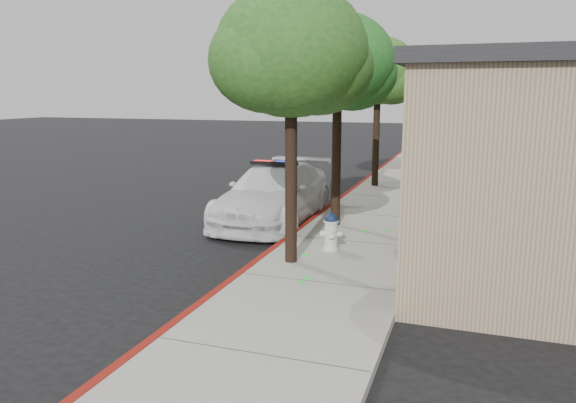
# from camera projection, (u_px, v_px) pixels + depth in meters

# --- Properties ---
(ground) EXTENTS (120.00, 120.00, 0.00)m
(ground) POSITION_uv_depth(u_px,v_px,m) (237.00, 280.00, 10.66)
(ground) COLOR black
(ground) RESTS_ON ground
(sidewalk) EXTENTS (3.20, 60.00, 0.15)m
(sidewalk) POSITION_uv_depth(u_px,v_px,m) (351.00, 244.00, 12.92)
(sidewalk) COLOR gray
(sidewalk) RESTS_ON ground
(red_curb) EXTENTS (0.14, 60.00, 0.16)m
(red_curb) POSITION_uv_depth(u_px,v_px,m) (289.00, 238.00, 13.41)
(red_curb) COLOR maroon
(red_curb) RESTS_ON ground
(clapboard_building) EXTENTS (7.30, 20.89, 4.24)m
(clapboard_building) POSITION_uv_depth(u_px,v_px,m) (562.00, 142.00, 16.47)
(clapboard_building) COLOR tan
(clapboard_building) RESTS_ON ground
(police_car) EXTENTS (2.29, 5.55, 1.73)m
(police_car) POSITION_uv_depth(u_px,v_px,m) (274.00, 193.00, 15.44)
(police_car) COLOR white
(police_car) RESTS_ON ground
(fire_hydrant) EXTENTS (0.49, 0.43, 0.85)m
(fire_hydrant) POSITION_uv_depth(u_px,v_px,m) (331.00, 232.00, 12.07)
(fire_hydrant) COLOR silver
(fire_hydrant) RESTS_ON sidewalk
(street_tree_near) EXTENTS (3.05, 3.01, 5.50)m
(street_tree_near) POSITION_uv_depth(u_px,v_px,m) (292.00, 58.00, 10.56)
(street_tree_near) COLOR black
(street_tree_near) RESTS_ON sidewalk
(street_tree_mid) EXTENTS (2.88, 2.92, 5.44)m
(street_tree_mid) POSITION_uv_depth(u_px,v_px,m) (338.00, 66.00, 13.79)
(street_tree_mid) COLOR black
(street_tree_mid) RESTS_ON sidewalk
(street_tree_far) EXTENTS (3.17, 2.90, 5.49)m
(street_tree_far) POSITION_uv_depth(u_px,v_px,m) (378.00, 74.00, 19.95)
(street_tree_far) COLOR black
(street_tree_far) RESTS_ON sidewalk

